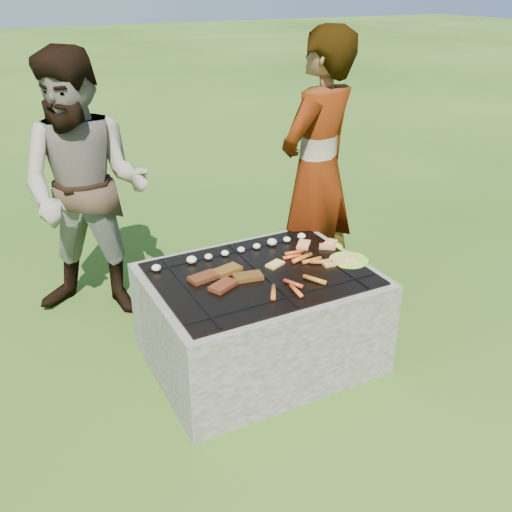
{
  "coord_description": "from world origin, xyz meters",
  "views": [
    {
      "loc": [
        -1.38,
        -2.61,
        2.16
      ],
      "look_at": [
        0.0,
        0.05,
        0.7
      ],
      "focal_mm": 40.0,
      "sensor_mm": 36.0,
      "label": 1
    }
  ],
  "objects_px": {
    "fire_pit": "(260,321)",
    "bystander": "(86,190)",
    "plate_near": "(349,260)",
    "cook": "(317,171)",
    "plate_far": "(328,246)"
  },
  "relations": [
    {
      "from": "fire_pit",
      "to": "bystander",
      "type": "distance_m",
      "value": 1.44
    },
    {
      "from": "plate_near",
      "to": "cook",
      "type": "bearing_deg",
      "value": 74.11
    },
    {
      "from": "plate_near",
      "to": "bystander",
      "type": "relative_size",
      "value": 0.16
    },
    {
      "from": "plate_far",
      "to": "plate_near",
      "type": "relative_size",
      "value": 0.82
    },
    {
      "from": "fire_pit",
      "to": "plate_near",
      "type": "bearing_deg",
      "value": -10.29
    },
    {
      "from": "fire_pit",
      "to": "bystander",
      "type": "relative_size",
      "value": 0.72
    },
    {
      "from": "plate_far",
      "to": "cook",
      "type": "bearing_deg",
      "value": 67.08
    },
    {
      "from": "fire_pit",
      "to": "plate_far",
      "type": "distance_m",
      "value": 0.66
    },
    {
      "from": "fire_pit",
      "to": "cook",
      "type": "bearing_deg",
      "value": 37.44
    },
    {
      "from": "plate_near",
      "to": "bystander",
      "type": "xyz_separation_m",
      "value": [
        -1.29,
        1.17,
        0.3
      ]
    },
    {
      "from": "plate_far",
      "to": "plate_near",
      "type": "distance_m",
      "value": 0.22
    },
    {
      "from": "bystander",
      "to": "plate_far",
      "type": "bearing_deg",
      "value": -4.0
    },
    {
      "from": "cook",
      "to": "bystander",
      "type": "height_order",
      "value": "cook"
    },
    {
      "from": "cook",
      "to": "bystander",
      "type": "xyz_separation_m",
      "value": [
        -1.49,
        0.49,
        -0.05
      ]
    },
    {
      "from": "cook",
      "to": "bystander",
      "type": "relative_size",
      "value": 1.06
    }
  ]
}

